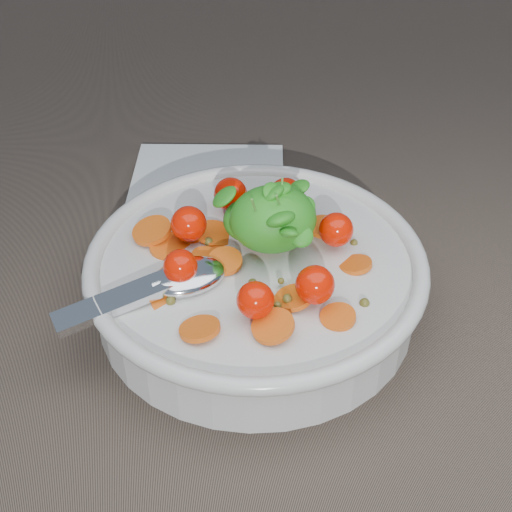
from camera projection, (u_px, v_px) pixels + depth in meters
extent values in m
plane|color=brown|center=(264.00, 326.00, 0.61)|extent=(6.00, 6.00, 0.00)
cylinder|color=silver|center=(256.00, 284.00, 0.62)|extent=(0.27, 0.27, 0.05)
torus|color=silver|center=(256.00, 260.00, 0.60)|extent=(0.29, 0.29, 0.01)
cylinder|color=silver|center=(256.00, 303.00, 0.63)|extent=(0.14, 0.14, 0.01)
cylinder|color=brown|center=(256.00, 284.00, 0.62)|extent=(0.25, 0.25, 0.04)
cylinder|color=orange|center=(191.00, 234.00, 0.63)|extent=(0.03, 0.04, 0.01)
cylinder|color=orange|center=(355.00, 265.00, 0.59)|extent=(0.03, 0.03, 0.01)
cylinder|color=orange|center=(170.00, 248.00, 0.61)|extent=(0.05, 0.05, 0.01)
cylinder|color=orange|center=(338.00, 317.00, 0.54)|extent=(0.03, 0.03, 0.01)
cylinder|color=orange|center=(266.00, 236.00, 0.61)|extent=(0.04, 0.04, 0.01)
cylinder|color=orange|center=(273.00, 326.00, 0.53)|extent=(0.04, 0.04, 0.02)
cylinder|color=orange|center=(273.00, 311.00, 0.55)|extent=(0.04, 0.04, 0.01)
cylinder|color=orange|center=(225.00, 261.00, 0.59)|extent=(0.03, 0.03, 0.01)
cylinder|color=orange|center=(276.00, 227.00, 0.63)|extent=(0.04, 0.04, 0.01)
cylinder|color=orange|center=(264.00, 306.00, 0.55)|extent=(0.03, 0.03, 0.01)
cylinder|color=orange|center=(294.00, 298.00, 0.56)|extent=(0.04, 0.04, 0.01)
cylinder|color=orange|center=(216.00, 234.00, 0.63)|extent=(0.05, 0.05, 0.02)
cylinder|color=orange|center=(253.00, 228.00, 0.62)|extent=(0.04, 0.04, 0.01)
cylinder|color=orange|center=(278.00, 236.00, 0.63)|extent=(0.04, 0.04, 0.01)
cylinder|color=orange|center=(207.00, 260.00, 0.60)|extent=(0.03, 0.03, 0.02)
cylinder|color=orange|center=(299.00, 223.00, 0.64)|extent=(0.04, 0.04, 0.01)
cylinder|color=orange|center=(217.00, 261.00, 0.60)|extent=(0.04, 0.04, 0.01)
cylinder|color=orange|center=(172.00, 303.00, 0.56)|extent=(0.04, 0.04, 0.01)
cylinder|color=orange|center=(185.00, 270.00, 0.59)|extent=(0.04, 0.04, 0.01)
cylinder|color=orange|center=(152.00, 230.00, 0.62)|extent=(0.05, 0.05, 0.01)
cylinder|color=orange|center=(292.00, 238.00, 0.63)|extent=(0.04, 0.04, 0.01)
cylinder|color=orange|center=(200.00, 329.00, 0.53)|extent=(0.04, 0.04, 0.01)
cylinder|color=orange|center=(325.00, 227.00, 0.63)|extent=(0.04, 0.04, 0.01)
sphere|color=#54501C|center=(227.00, 218.00, 0.64)|extent=(0.01, 0.01, 0.01)
sphere|color=#54501C|center=(208.00, 242.00, 0.62)|extent=(0.01, 0.01, 0.01)
sphere|color=#54501C|center=(227.00, 204.00, 0.66)|extent=(0.01, 0.01, 0.01)
sphere|color=#54501C|center=(301.00, 281.00, 0.57)|extent=(0.01, 0.01, 0.01)
sphere|color=#54501C|center=(213.00, 238.00, 0.62)|extent=(0.01, 0.01, 0.01)
sphere|color=#54501C|center=(271.00, 310.00, 0.54)|extent=(0.01, 0.01, 0.01)
sphere|color=#54501C|center=(329.00, 233.00, 0.62)|extent=(0.01, 0.01, 0.01)
sphere|color=#54501C|center=(281.00, 281.00, 0.57)|extent=(0.01, 0.01, 0.01)
sphere|color=#54501C|center=(364.00, 303.00, 0.56)|extent=(0.01, 0.01, 0.01)
sphere|color=#54501C|center=(253.00, 231.00, 0.63)|extent=(0.01, 0.01, 0.01)
sphere|color=#54501C|center=(281.00, 203.00, 0.66)|extent=(0.01, 0.01, 0.01)
sphere|color=#54501C|center=(232.00, 222.00, 0.63)|extent=(0.01, 0.01, 0.01)
sphere|color=#54501C|center=(263.00, 227.00, 0.64)|extent=(0.01, 0.01, 0.01)
sphere|color=#54501C|center=(287.00, 299.00, 0.55)|extent=(0.01, 0.01, 0.01)
sphere|color=#54501C|center=(288.00, 320.00, 0.54)|extent=(0.01, 0.01, 0.01)
sphere|color=#54501C|center=(277.00, 306.00, 0.55)|extent=(0.01, 0.01, 0.01)
sphere|color=#54501C|center=(354.00, 243.00, 0.62)|extent=(0.01, 0.01, 0.01)
sphere|color=#54501C|center=(253.00, 283.00, 0.57)|extent=(0.01, 0.01, 0.01)
sphere|color=#54501C|center=(171.00, 301.00, 0.56)|extent=(0.01, 0.01, 0.01)
sphere|color=#54501C|center=(170.00, 226.00, 0.64)|extent=(0.01, 0.01, 0.01)
sphere|color=red|center=(336.00, 230.00, 0.60)|extent=(0.03, 0.03, 0.03)
sphere|color=red|center=(286.00, 195.00, 0.64)|extent=(0.03, 0.03, 0.03)
sphere|color=red|center=(231.00, 194.00, 0.64)|extent=(0.03, 0.03, 0.03)
sphere|color=red|center=(189.00, 224.00, 0.61)|extent=(0.03, 0.03, 0.03)
sphere|color=red|center=(180.00, 266.00, 0.57)|extent=(0.03, 0.03, 0.03)
sphere|color=red|center=(255.00, 300.00, 0.53)|extent=(0.03, 0.03, 0.03)
sphere|color=red|center=(315.00, 285.00, 0.55)|extent=(0.03, 0.03, 0.03)
ellipsoid|color=#2E9321|center=(273.00, 219.00, 0.59)|extent=(0.07, 0.06, 0.05)
ellipsoid|color=#2E9321|center=(248.00, 220.00, 0.60)|extent=(0.04, 0.04, 0.03)
ellipsoid|color=#2E9321|center=(284.00, 199.00, 0.58)|extent=(0.02, 0.02, 0.02)
ellipsoid|color=#2E9321|center=(285.00, 190.00, 0.60)|extent=(0.03, 0.03, 0.02)
ellipsoid|color=#2E9321|center=(301.00, 236.00, 0.57)|extent=(0.03, 0.03, 0.02)
ellipsoid|color=#2E9321|center=(224.00, 197.00, 0.59)|extent=(0.03, 0.03, 0.02)
ellipsoid|color=#2E9321|center=(281.00, 219.00, 0.56)|extent=(0.04, 0.04, 0.03)
ellipsoid|color=#2E9321|center=(274.00, 213.00, 0.58)|extent=(0.03, 0.03, 0.02)
ellipsoid|color=#2E9321|center=(289.00, 233.00, 0.55)|extent=(0.02, 0.02, 0.02)
ellipsoid|color=#2E9321|center=(262.00, 205.00, 0.61)|extent=(0.03, 0.03, 0.02)
ellipsoid|color=#2E9321|center=(286.00, 215.00, 0.59)|extent=(0.03, 0.03, 0.02)
ellipsoid|color=#2E9321|center=(242.00, 215.00, 0.60)|extent=(0.03, 0.03, 0.02)
ellipsoid|color=#2E9321|center=(276.00, 191.00, 0.58)|extent=(0.04, 0.03, 0.02)
ellipsoid|color=#2E9321|center=(283.00, 199.00, 0.60)|extent=(0.03, 0.03, 0.02)
ellipsoid|color=#2E9321|center=(274.00, 194.00, 0.57)|extent=(0.03, 0.02, 0.02)
ellipsoid|color=#2E9321|center=(272.00, 195.00, 0.57)|extent=(0.03, 0.03, 0.03)
ellipsoid|color=#2E9321|center=(270.00, 199.00, 0.58)|extent=(0.03, 0.04, 0.03)
ellipsoid|color=#2E9321|center=(274.00, 192.00, 0.64)|extent=(0.03, 0.03, 0.02)
ellipsoid|color=#2E9321|center=(271.00, 200.00, 0.59)|extent=(0.03, 0.03, 0.02)
ellipsoid|color=#2E9321|center=(305.00, 207.00, 0.59)|extent=(0.02, 0.03, 0.02)
ellipsoid|color=#2E9321|center=(269.00, 216.00, 0.58)|extent=(0.04, 0.04, 0.02)
ellipsoid|color=#2E9321|center=(299.00, 187.00, 0.62)|extent=(0.02, 0.02, 0.02)
ellipsoid|color=#2E9321|center=(260.00, 203.00, 0.60)|extent=(0.02, 0.02, 0.02)
ellipsoid|color=#2E9321|center=(292.00, 201.00, 0.60)|extent=(0.03, 0.03, 0.02)
cylinder|color=#4C8C33|center=(258.00, 217.00, 0.57)|extent=(0.01, 0.02, 0.05)
cylinder|color=#4C8C33|center=(281.00, 206.00, 0.58)|extent=(0.01, 0.02, 0.05)
cylinder|color=#4C8C33|center=(282.00, 214.00, 0.57)|extent=(0.01, 0.01, 0.05)
ellipsoid|color=silver|center=(189.00, 276.00, 0.57)|extent=(0.07, 0.06, 0.02)
cube|color=silver|center=(130.00, 296.00, 0.56)|extent=(0.12, 0.06, 0.02)
cylinder|color=silver|center=(165.00, 283.00, 0.57)|extent=(0.03, 0.02, 0.01)
cube|color=white|center=(208.00, 181.00, 0.78)|extent=(0.19, 0.17, 0.01)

